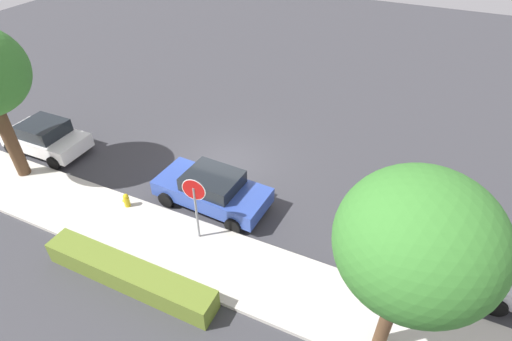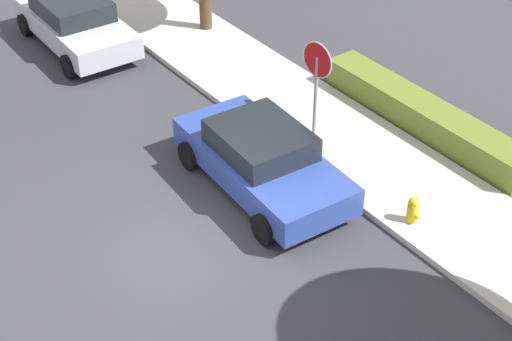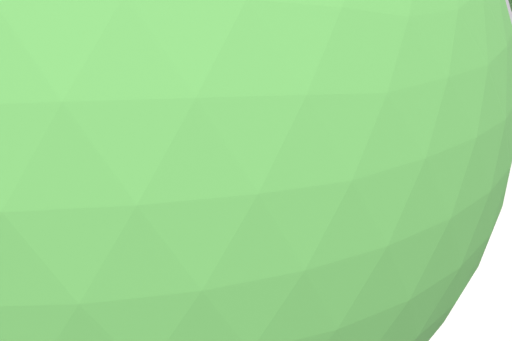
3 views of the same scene
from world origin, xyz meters
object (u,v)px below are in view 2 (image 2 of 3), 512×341
Objects in this scene: stop_sign at (317,77)px; parked_car_blue at (262,159)px; parked_car_silver at (75,21)px; fire_hydrant at (412,212)px.

stop_sign reaches higher than parked_car_blue.
parked_car_silver is 11.40m from fire_hydrant.
parked_car_silver is (-8.40, -0.27, 0.02)m from parked_car_blue.
parked_car_blue is at bearing 1.84° from parked_car_silver.
fire_hydrant is (2.83, 1.63, -0.37)m from parked_car_blue.
parked_car_silver is 6.31× the size of fire_hydrant.
parked_car_blue is 0.99× the size of parked_car_silver.
parked_car_silver is (-7.91, -2.10, -1.12)m from stop_sign.
fire_hydrant is at bearing 30.01° from parked_car_blue.
stop_sign reaches higher than parked_car_silver.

